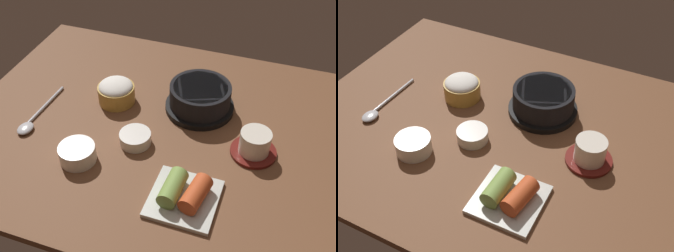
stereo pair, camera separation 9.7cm
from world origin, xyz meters
TOP-DOWN VIEW (x-y plane):
  - dining_table at (0.00, 0.00)cm, footprint 100.00×76.00cm
  - stone_pot at (6.36, 10.16)cm, footprint 17.56×17.56cm
  - rice_bowl at (-15.04, 6.19)cm, footprint 9.59×9.59cm
  - tea_cup_with_saucer at (22.40, -1.20)cm, footprint 10.61×10.61cm
  - banchan_cup_center at (-4.41, -6.88)cm, footprint 7.43×7.43cm
  - kimchi_plate at (11.44, -19.37)cm, footprint 13.86×13.86cm
  - side_bowl_near at (-14.50, -16.20)cm, footprint 8.25×8.25cm
  - spoon at (-31.39, -8.59)cm, footprint 3.60×20.23cm

SIDE VIEW (x-z plane):
  - dining_table at x=0.00cm, z-range 0.00..2.00cm
  - spoon at x=-31.39cm, z-range 1.93..3.28cm
  - banchan_cup_center at x=-4.41cm, z-range 2.12..5.01cm
  - kimchi_plate at x=11.44cm, z-range 1.45..6.48cm
  - side_bowl_near at x=-14.50cm, z-range 2.13..6.06cm
  - tea_cup_with_saucer at x=22.40cm, z-range 1.74..7.86cm
  - rice_bowl at x=-15.04cm, z-range 2.04..8.34cm
  - stone_pot at x=6.36cm, z-range 2.04..9.12cm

